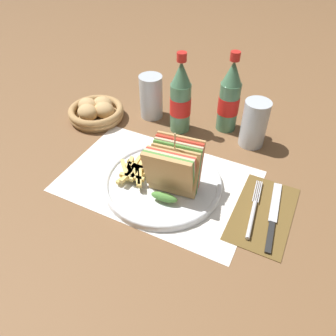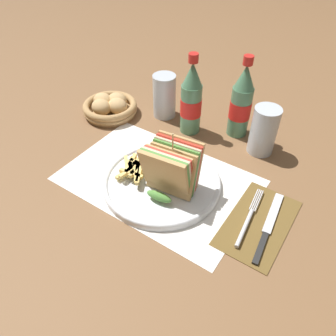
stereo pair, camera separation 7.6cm
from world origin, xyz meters
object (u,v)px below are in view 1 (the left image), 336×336
(knife, at_px, (273,216))
(bread_basket, at_px, (96,111))
(coke_bottle_far, at_px, (229,98))
(glass_near, at_px, (254,126))
(coke_bottle_near, at_px, (181,99))
(glass_far, at_px, (151,99))
(fork, at_px, (253,213))
(club_sandwich, at_px, (173,169))
(plate_main, at_px, (164,182))

(knife, bearing_deg, bread_basket, 158.50)
(coke_bottle_far, xyz_separation_m, glass_near, (0.09, -0.04, -0.04))
(coke_bottle_near, xyz_separation_m, glass_far, (-0.11, 0.03, -0.04))
(fork, xyz_separation_m, glass_far, (-0.38, 0.25, 0.05))
(fork, height_order, coke_bottle_near, coke_bottle_near)
(club_sandwich, relative_size, bread_basket, 0.90)
(plate_main, distance_m, coke_bottle_far, 0.31)
(club_sandwich, bearing_deg, coke_bottle_near, 111.25)
(fork, relative_size, coke_bottle_near, 0.77)
(coke_bottle_far, height_order, bread_basket, coke_bottle_far)
(fork, distance_m, bread_basket, 0.55)
(club_sandwich, height_order, fork, club_sandwich)
(coke_bottle_near, bearing_deg, glass_near, 6.44)
(knife, relative_size, bread_basket, 1.24)
(knife, bearing_deg, coke_bottle_far, 119.54)
(knife, relative_size, glass_near, 1.57)
(knife, bearing_deg, glass_far, 144.06)
(fork, bearing_deg, glass_far, 140.01)
(plate_main, xyz_separation_m, fork, (0.21, 0.00, -0.00))
(knife, height_order, glass_near, glass_near)
(plate_main, height_order, club_sandwich, club_sandwich)
(knife, xyz_separation_m, coke_bottle_far, (-0.20, 0.28, 0.09))
(knife, relative_size, coke_bottle_near, 0.89)
(plate_main, xyz_separation_m, knife, (0.25, 0.02, -0.00))
(fork, relative_size, glass_far, 1.35)
(glass_far, xyz_separation_m, bread_basket, (-0.14, -0.09, -0.03))
(fork, bearing_deg, club_sandwich, 176.40)
(knife, xyz_separation_m, glass_near, (-0.12, 0.24, 0.05))
(club_sandwich, xyz_separation_m, coke_bottle_far, (0.03, 0.30, 0.03))
(coke_bottle_near, xyz_separation_m, glass_near, (0.20, 0.02, -0.04))
(coke_bottle_near, height_order, glass_near, coke_bottle_near)
(plate_main, relative_size, coke_bottle_far, 1.23)
(knife, distance_m, glass_far, 0.49)
(club_sandwich, distance_m, glass_near, 0.28)
(fork, bearing_deg, glass_near, 100.03)
(plate_main, height_order, coke_bottle_far, coke_bottle_far)
(bread_basket, bearing_deg, glass_near, 10.75)
(bread_basket, bearing_deg, plate_main, -28.15)
(knife, distance_m, bread_basket, 0.59)
(knife, bearing_deg, fork, -167.38)
(knife, height_order, glass_far, glass_far)
(plate_main, relative_size, fork, 1.59)
(club_sandwich, xyz_separation_m, coke_bottle_near, (-0.09, 0.24, 0.03))
(glass_near, relative_size, glass_far, 1.00)
(plate_main, bearing_deg, coke_bottle_near, 105.96)
(coke_bottle_far, bearing_deg, glass_far, -170.57)
(coke_bottle_near, distance_m, glass_near, 0.21)
(club_sandwich, height_order, coke_bottle_far, coke_bottle_far)
(coke_bottle_far, distance_m, bread_basket, 0.39)
(bread_basket, bearing_deg, knife, -14.91)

